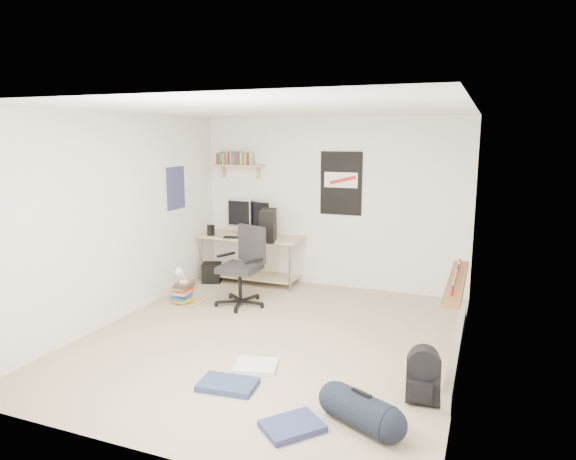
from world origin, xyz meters
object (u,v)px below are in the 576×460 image
at_px(backpack, 423,380).
at_px(book_stack, 184,293).
at_px(duffel_bag, 361,410).
at_px(desk, 252,258).
at_px(office_chair, 240,269).

xyz_separation_m(backpack, book_stack, (-3.34, 1.48, -0.05)).
xyz_separation_m(duffel_bag, book_stack, (-2.94, 2.05, 0.01)).
relative_size(desk, backpack, 4.25).
relative_size(office_chair, backpack, 2.82).
bearing_deg(desk, book_stack, -126.48).
bearing_deg(office_chair, book_stack, -143.21).
bearing_deg(backpack, office_chair, 139.13).
distance_m(desk, book_stack, 1.39).
height_order(office_chair, duffel_bag, office_chair).
relative_size(desk, book_stack, 3.27).
xyz_separation_m(desk, office_chair, (0.34, -1.09, 0.12)).
bearing_deg(office_chair, backpack, -13.13).
height_order(backpack, duffel_bag, duffel_bag).
height_order(office_chair, backpack, office_chair).
distance_m(duffel_bag, book_stack, 3.58).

